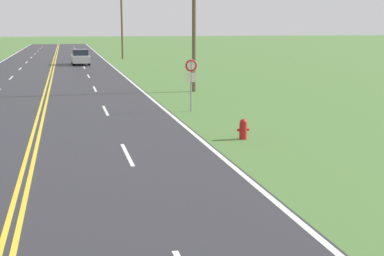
% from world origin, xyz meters
% --- Properties ---
extents(fire_hydrant, '(0.43, 0.27, 0.73)m').
position_xyz_m(fire_hydrant, '(7.23, 17.90, 0.37)').
color(fire_hydrant, red).
rests_on(fire_hydrant, ground).
extents(traffic_sign, '(0.60, 0.10, 2.45)m').
position_xyz_m(traffic_sign, '(6.87, 24.43, 1.84)').
color(traffic_sign, gray).
rests_on(traffic_sign, ground).
extents(utility_pole_midground, '(1.80, 0.24, 8.97)m').
position_xyz_m(utility_pole_midground, '(8.79, 31.86, 4.64)').
color(utility_pole_midground, brown).
rests_on(utility_pole_midground, ground).
extents(utility_pole_far, '(1.80, 0.24, 9.90)m').
position_xyz_m(utility_pole_far, '(8.00, 65.54, 5.11)').
color(utility_pole_far, brown).
rests_on(utility_pole_far, ground).
extents(car_silver_sedan_mid_near, '(1.85, 4.38, 1.57)m').
position_xyz_m(car_silver_sedan_mid_near, '(2.72, 56.47, 0.79)').
color(car_silver_sedan_mid_near, black).
rests_on(car_silver_sedan_mid_near, ground).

